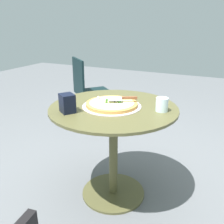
# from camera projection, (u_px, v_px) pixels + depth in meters

# --- Properties ---
(ground_plane) EXTENTS (10.00, 10.00, 0.00)m
(ground_plane) POSITION_uv_depth(u_px,v_px,m) (113.00, 193.00, 2.02)
(ground_plane) COLOR slate
(patio_table) EXTENTS (0.91, 0.91, 0.74)m
(patio_table) POSITION_uv_depth(u_px,v_px,m) (113.00, 132.00, 1.83)
(patio_table) COLOR brown
(patio_table) RESTS_ON ground
(pizza_on_tray) EXTENTS (0.42, 0.42, 0.05)m
(pizza_on_tray) POSITION_uv_depth(u_px,v_px,m) (112.00, 104.00, 1.77)
(pizza_on_tray) COLOR silver
(pizza_on_tray) RESTS_ON patio_table
(pizza_server) EXTENTS (0.21, 0.14, 0.02)m
(pizza_server) POSITION_uv_depth(u_px,v_px,m) (122.00, 99.00, 1.77)
(pizza_server) COLOR silver
(pizza_server) RESTS_ON pizza_on_tray
(drinking_cup) EXTENTS (0.08, 0.08, 0.09)m
(drinking_cup) POSITION_uv_depth(u_px,v_px,m) (162.00, 105.00, 1.66)
(drinking_cup) COLOR white
(drinking_cup) RESTS_ON patio_table
(napkin_dispenser) EXTENTS (0.13, 0.13, 0.12)m
(napkin_dispenser) POSITION_uv_depth(u_px,v_px,m) (67.00, 103.00, 1.63)
(napkin_dispenser) COLOR black
(napkin_dispenser) RESTS_ON patio_table
(patio_chair_near) EXTENTS (0.59, 0.59, 0.89)m
(patio_chair_near) POSITION_uv_depth(u_px,v_px,m) (88.00, 88.00, 3.11)
(patio_chair_near) COLOR black
(patio_chair_near) RESTS_ON ground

